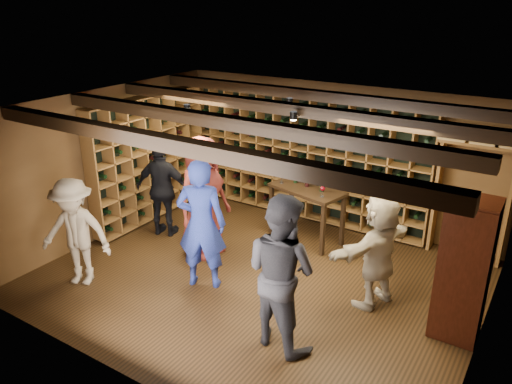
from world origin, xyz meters
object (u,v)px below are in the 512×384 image
Objects in this scene: man_blue_shirt at (201,224)px; guest_woman_black at (163,189)px; guest_khaki at (75,232)px; man_grey_suit at (281,272)px; display_cabinet at (463,272)px; guest_beige at (378,250)px; guest_red_floral at (202,196)px; tasting_table at (307,194)px.

man_blue_shirt is 1.14× the size of guest_woman_black.
guest_woman_black reaches higher than guest_khaki.
display_cabinet is at bearing -131.62° from man_grey_suit.
guest_red_floral is at bearing -68.45° from guest_beige.
guest_woman_black reaches higher than tasting_table.
guest_khaki is 1.00× the size of guest_beige.
guest_woman_black is at bearing -54.47° from man_blue_shirt.
guest_beige is 2.03m from tasting_table.
guest_woman_black is 1.05× the size of guest_beige.
display_cabinet is at bearing 169.22° from man_blue_shirt.
man_blue_shirt is 1.19× the size of guest_beige.
guest_red_floral is 1.16× the size of guest_woman_black.
man_blue_shirt reaches higher than guest_khaki.
guest_red_floral is 2.82m from guest_beige.
guest_khaki is 1.18× the size of tasting_table.
display_cabinet reaches higher than guest_woman_black.
man_grey_suit reaches higher than guest_khaki.
tasting_table is at bearing 154.33° from display_cabinet.
guest_red_floral reaches higher than guest_woman_black.
guest_beige is 1.18× the size of tasting_table.
guest_beige is at bearing 174.10° from display_cabinet.
man_grey_suit reaches higher than man_blue_shirt.
guest_woman_black is at bearing 177.94° from display_cabinet.
display_cabinet is 4.85m from guest_woman_black.
guest_beige is at bearing -22.37° from tasting_table.
guest_red_floral is 1.21× the size of guest_beige.
man_blue_shirt is at bearing 134.26° from guest_woman_black.
tasting_table is at bearing -129.41° from man_blue_shirt.
man_blue_shirt is at bearing -132.15° from guest_red_floral.
display_cabinet is at bearing 103.89° from guest_beige.
guest_beige is (2.82, 0.09, -0.17)m from guest_red_floral.
man_blue_shirt is (-3.29, -0.75, 0.09)m from display_cabinet.
guest_khaki is at bearing 161.46° from guest_red_floral.
tasting_table is at bearing -56.92° from man_grey_suit.
man_blue_shirt is 0.98m from guest_red_floral.
man_grey_suit reaches higher than display_cabinet.
man_grey_suit is at bearing -110.39° from guest_red_floral.
man_grey_suit is at bearing -15.05° from guest_khaki.
man_blue_shirt is 1.19× the size of guest_khaki.
tasting_table is (0.58, 2.06, -0.13)m from man_blue_shirt.
man_blue_shirt reaches higher than display_cabinet.
guest_red_floral reaches higher than man_grey_suit.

